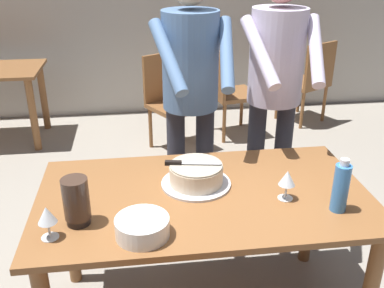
{
  "coord_description": "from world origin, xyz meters",
  "views": [
    {
      "loc": [
        -0.29,
        -1.76,
        1.82
      ],
      "look_at": [
        -0.03,
        0.24,
        0.9
      ],
      "focal_mm": 41.05,
      "sensor_mm": 36.0,
      "label": 1
    }
  ],
  "objects_px": {
    "person_standing_beside": "(275,82)",
    "background_chair_2": "(309,79)",
    "plate_stack": "(142,227)",
    "wine_glass_near": "(287,179)",
    "person_cutting_cake": "(191,87)",
    "water_bottle": "(341,187)",
    "main_dining_table": "(204,213)",
    "cake_knife": "(181,163)",
    "wine_glass_far": "(47,216)",
    "background_chair_1": "(227,89)",
    "hurricane_lamp": "(76,201)",
    "cake_on_platter": "(196,175)",
    "background_chair_0": "(172,98)"
  },
  "relations": [
    {
      "from": "cake_on_platter",
      "to": "background_chair_1",
      "type": "relative_size",
      "value": 0.38
    },
    {
      "from": "cake_knife",
      "to": "cake_on_platter",
      "type": "bearing_deg",
      "value": -9.89
    },
    {
      "from": "person_cutting_cake",
      "to": "background_chair_1",
      "type": "bearing_deg",
      "value": 71.05
    },
    {
      "from": "water_bottle",
      "to": "cake_on_platter",
      "type": "bearing_deg",
      "value": 152.77
    },
    {
      "from": "plate_stack",
      "to": "background_chair_1",
      "type": "relative_size",
      "value": 0.24
    },
    {
      "from": "cake_knife",
      "to": "person_cutting_cake",
      "type": "relative_size",
      "value": 0.16
    },
    {
      "from": "person_standing_beside",
      "to": "background_chair_2",
      "type": "height_order",
      "value": "person_standing_beside"
    },
    {
      "from": "main_dining_table",
      "to": "wine_glass_far",
      "type": "relative_size",
      "value": 10.86
    },
    {
      "from": "cake_on_platter",
      "to": "background_chair_1",
      "type": "height_order",
      "value": "background_chair_1"
    },
    {
      "from": "hurricane_lamp",
      "to": "wine_glass_near",
      "type": "bearing_deg",
      "value": 4.53
    },
    {
      "from": "cake_on_platter",
      "to": "background_chair_2",
      "type": "bearing_deg",
      "value": 57.91
    },
    {
      "from": "cake_knife",
      "to": "person_cutting_cake",
      "type": "xyz_separation_m",
      "value": [
        0.12,
        0.54,
        0.21
      ]
    },
    {
      "from": "plate_stack",
      "to": "water_bottle",
      "type": "relative_size",
      "value": 0.88
    },
    {
      "from": "plate_stack",
      "to": "background_chair_0",
      "type": "xyz_separation_m",
      "value": [
        0.33,
        2.46,
        -0.3
      ]
    },
    {
      "from": "background_chair_0",
      "to": "cake_on_platter",
      "type": "bearing_deg",
      "value": -91.72
    },
    {
      "from": "water_bottle",
      "to": "background_chair_2",
      "type": "height_order",
      "value": "water_bottle"
    },
    {
      "from": "hurricane_lamp",
      "to": "background_chair_0",
      "type": "xyz_separation_m",
      "value": [
        0.6,
        2.34,
        -0.37
      ]
    },
    {
      "from": "main_dining_table",
      "to": "cake_on_platter",
      "type": "distance_m",
      "value": 0.19
    },
    {
      "from": "cake_on_platter",
      "to": "wine_glass_far",
      "type": "height_order",
      "value": "wine_glass_far"
    },
    {
      "from": "plate_stack",
      "to": "person_cutting_cake",
      "type": "bearing_deg",
      "value": 71.22
    },
    {
      "from": "cake_knife",
      "to": "background_chair_0",
      "type": "distance_m",
      "value": 2.11
    },
    {
      "from": "wine_glass_near",
      "to": "background_chair_2",
      "type": "relative_size",
      "value": 0.16
    },
    {
      "from": "cake_on_platter",
      "to": "plate_stack",
      "type": "bearing_deg",
      "value": -125.63
    },
    {
      "from": "cake_knife",
      "to": "hurricane_lamp",
      "type": "height_order",
      "value": "hurricane_lamp"
    },
    {
      "from": "person_cutting_cake",
      "to": "person_standing_beside",
      "type": "bearing_deg",
      "value": 3.36
    },
    {
      "from": "water_bottle",
      "to": "background_chair_0",
      "type": "bearing_deg",
      "value": 102.44
    },
    {
      "from": "person_standing_beside",
      "to": "cake_knife",
      "type": "bearing_deg",
      "value": -137.57
    },
    {
      "from": "person_cutting_cake",
      "to": "background_chair_0",
      "type": "bearing_deg",
      "value": 89.4
    },
    {
      "from": "main_dining_table",
      "to": "person_standing_beside",
      "type": "height_order",
      "value": "person_standing_beside"
    },
    {
      "from": "hurricane_lamp",
      "to": "person_cutting_cake",
      "type": "distance_m",
      "value": 1.02
    },
    {
      "from": "cake_on_platter",
      "to": "person_standing_beside",
      "type": "relative_size",
      "value": 0.2
    },
    {
      "from": "cake_on_platter",
      "to": "person_cutting_cake",
      "type": "height_order",
      "value": "person_cutting_cake"
    },
    {
      "from": "background_chair_1",
      "to": "cake_on_platter",
      "type": "bearing_deg",
      "value": -105.67
    },
    {
      "from": "main_dining_table",
      "to": "background_chair_2",
      "type": "xyz_separation_m",
      "value": [
        1.56,
        2.62,
        -0.15
      ]
    },
    {
      "from": "person_cutting_cake",
      "to": "plate_stack",
      "type": "bearing_deg",
      "value": -108.78
    },
    {
      "from": "cake_on_platter",
      "to": "water_bottle",
      "type": "relative_size",
      "value": 1.36
    },
    {
      "from": "plate_stack",
      "to": "wine_glass_near",
      "type": "relative_size",
      "value": 1.53
    },
    {
      "from": "person_standing_beside",
      "to": "background_chair_2",
      "type": "xyz_separation_m",
      "value": [
        1.03,
        1.95,
        -0.58
      ]
    },
    {
      "from": "cake_knife",
      "to": "person_cutting_cake",
      "type": "bearing_deg",
      "value": 77.84
    },
    {
      "from": "main_dining_table",
      "to": "wine_glass_near",
      "type": "relative_size",
      "value": 10.86
    },
    {
      "from": "cake_on_platter",
      "to": "main_dining_table",
      "type": "bearing_deg",
      "value": -73.99
    },
    {
      "from": "wine_glass_near",
      "to": "background_chair_0",
      "type": "relative_size",
      "value": 0.16
    },
    {
      "from": "water_bottle",
      "to": "background_chair_1",
      "type": "height_order",
      "value": "water_bottle"
    },
    {
      "from": "cake_on_platter",
      "to": "plate_stack",
      "type": "relative_size",
      "value": 1.55
    },
    {
      "from": "water_bottle",
      "to": "background_chair_2",
      "type": "bearing_deg",
      "value": 70.6
    },
    {
      "from": "water_bottle",
      "to": "hurricane_lamp",
      "type": "relative_size",
      "value": 1.19
    },
    {
      "from": "background_chair_1",
      "to": "plate_stack",
      "type": "bearing_deg",
      "value": -108.89
    },
    {
      "from": "hurricane_lamp",
      "to": "person_cutting_cake",
      "type": "relative_size",
      "value": 0.12
    },
    {
      "from": "plate_stack",
      "to": "background_chair_2",
      "type": "xyz_separation_m",
      "value": [
        1.86,
        2.91,
        -0.3
      ]
    },
    {
      "from": "cake_knife",
      "to": "wine_glass_far",
      "type": "bearing_deg",
      "value": -147.85
    }
  ]
}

